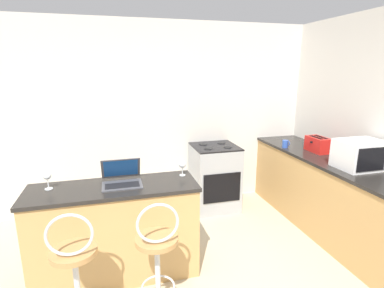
# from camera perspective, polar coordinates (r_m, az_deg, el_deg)

# --- Properties ---
(wall_back) EXTENTS (12.00, 0.06, 2.60)m
(wall_back) POSITION_cam_1_polar(r_m,az_deg,el_deg) (4.25, -7.09, 5.06)
(wall_back) COLOR silver
(wall_back) RESTS_ON ground_plane
(breakfast_bar) EXTENTS (1.53, 0.53, 0.92)m
(breakfast_bar) POSITION_cam_1_polar(r_m,az_deg,el_deg) (3.04, -14.23, -15.85)
(breakfast_bar) COLOR tan
(breakfast_bar) RESTS_ON ground_plane
(counter_right) EXTENTS (0.66, 2.93, 0.92)m
(counter_right) POSITION_cam_1_polar(r_m,az_deg,el_deg) (3.96, 26.13, -9.63)
(counter_right) COLOR tan
(counter_right) RESTS_ON ground_plane
(bar_stool_near) EXTENTS (0.40, 0.40, 1.01)m
(bar_stool_near) POSITION_cam_1_polar(r_m,az_deg,el_deg) (2.57, -21.27, -22.27)
(bar_stool_near) COLOR silver
(bar_stool_near) RESTS_ON ground_plane
(bar_stool_far) EXTENTS (0.40, 0.40, 1.01)m
(bar_stool_far) POSITION_cam_1_polar(r_m,az_deg,el_deg) (2.56, -6.56, -21.39)
(bar_stool_far) COLOR silver
(bar_stool_far) RESTS_ON ground_plane
(laptop) EXTENTS (0.36, 0.32, 0.23)m
(laptop) POSITION_cam_1_polar(r_m,az_deg,el_deg) (2.88, -13.25, -6.23)
(laptop) COLOR #47474C
(laptop) RESTS_ON breakfast_bar
(microwave) EXTENTS (0.47, 0.37, 0.30)m
(microwave) POSITION_cam_1_polar(r_m,az_deg,el_deg) (3.67, 29.42, -1.75)
(microwave) COLOR white
(microwave) RESTS_ON counter_right
(toaster) EXTENTS (0.20, 0.32, 0.19)m
(toaster) POSITION_cam_1_polar(r_m,az_deg,el_deg) (4.18, 22.85, -0.07)
(toaster) COLOR red
(toaster) RESTS_ON counter_right
(stove_range) EXTENTS (0.61, 0.61, 0.93)m
(stove_range) POSITION_cam_1_polar(r_m,az_deg,el_deg) (4.31, 4.32, -6.29)
(stove_range) COLOR #9EA3A8
(stove_range) RESTS_ON ground_plane
(wine_glass_tall) EXTENTS (0.07, 0.07, 0.16)m
(wine_glass_tall) POSITION_cam_1_polar(r_m,az_deg,el_deg) (2.94, -25.85, -5.64)
(wine_glass_tall) COLOR silver
(wine_glass_tall) RESTS_ON breakfast_bar
(wine_glass_short) EXTENTS (0.07, 0.07, 0.15)m
(wine_glass_short) POSITION_cam_1_polar(r_m,az_deg,el_deg) (2.99, -1.85, -4.01)
(wine_glass_short) COLOR silver
(wine_glass_short) RESTS_ON breakfast_bar
(mug_blue) EXTENTS (0.10, 0.08, 0.10)m
(mug_blue) POSITION_cam_1_polar(r_m,az_deg,el_deg) (4.26, 17.36, 0.03)
(mug_blue) COLOR #2D51AD
(mug_blue) RESTS_ON counter_right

